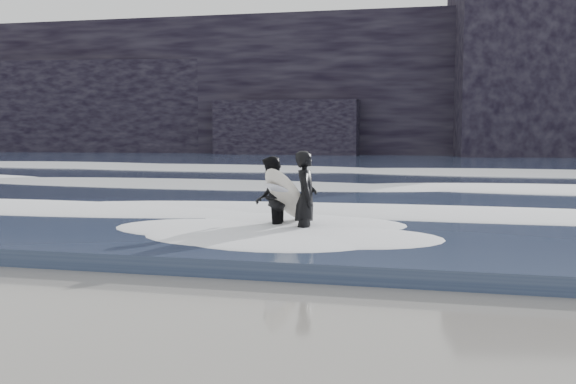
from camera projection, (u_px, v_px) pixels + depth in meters
The scene contains 8 objects.
ground at pixel (67, 331), 8.10m from camera, with size 120.00×120.00×0.00m, color olive.
sea at pixel (381, 168), 36.07m from camera, with size 90.00×52.00×0.30m, color #2C3954.
headland at pixel (411, 88), 52.02m from camera, with size 70.00×9.00×10.00m, color black.
foam_near at pixel (277, 207), 16.74m from camera, with size 60.00×3.20×0.20m, color white.
foam_mid at pixel (333, 183), 23.50m from camera, with size 60.00×4.00×0.24m, color white.
foam_far at pixel (370, 167), 32.18m from camera, with size 60.00×4.80×0.30m, color white.
surfer_left at pixel (301, 197), 13.91m from camera, with size 1.03×2.03×1.82m.
surfer_right at pixel (273, 198), 14.35m from camera, with size 1.27×1.99×1.69m.
Camera 1 is at (4.36, -7.06, 2.31)m, focal length 45.00 mm.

